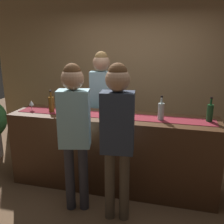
% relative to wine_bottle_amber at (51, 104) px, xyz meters
% --- Properties ---
extents(ground_plane, '(10.00, 10.00, 0.00)m').
position_rel_wine_bottle_amber_xyz_m(ground_plane, '(0.83, 0.04, -1.12)').
color(ground_plane, brown).
extents(back_wall, '(6.00, 0.12, 2.90)m').
position_rel_wine_bottle_amber_xyz_m(back_wall, '(0.83, 1.94, 0.33)').
color(back_wall, tan).
rests_on(back_wall, ground).
extents(bar_counter, '(2.70, 0.60, 1.01)m').
position_rel_wine_bottle_amber_xyz_m(bar_counter, '(0.83, 0.04, -0.62)').
color(bar_counter, '#472B19').
rests_on(bar_counter, ground).
extents(counter_runner_cloth, '(2.57, 0.28, 0.01)m').
position_rel_wine_bottle_amber_xyz_m(counter_runner_cloth, '(0.83, 0.04, -0.11)').
color(counter_runner_cloth, maroon).
rests_on(counter_runner_cloth, bar_counter).
extents(wine_bottle_amber, '(0.07, 0.07, 0.30)m').
position_rel_wine_bottle_amber_xyz_m(wine_bottle_amber, '(0.00, 0.00, 0.00)').
color(wine_bottle_amber, brown).
rests_on(wine_bottle_amber, bar_counter).
extents(wine_bottle_clear, '(0.07, 0.07, 0.30)m').
position_rel_wine_bottle_amber_xyz_m(wine_bottle_clear, '(1.45, 0.01, 0.00)').
color(wine_bottle_clear, '#B2C6C1').
rests_on(wine_bottle_clear, bar_counter).
extents(wine_bottle_green, '(0.07, 0.07, 0.30)m').
position_rel_wine_bottle_amber_xyz_m(wine_bottle_green, '(2.02, 0.09, 0.00)').
color(wine_bottle_green, '#194723').
rests_on(wine_bottle_green, bar_counter).
extents(wine_glass_near_customer, '(0.07, 0.07, 0.14)m').
position_rel_wine_bottle_amber_xyz_m(wine_glass_near_customer, '(1.06, -0.04, -0.01)').
color(wine_glass_near_customer, silver).
rests_on(wine_glass_near_customer, bar_counter).
extents(wine_glass_mid_counter, '(0.07, 0.07, 0.14)m').
position_rel_wine_bottle_amber_xyz_m(wine_glass_mid_counter, '(-0.31, 0.01, -0.01)').
color(wine_glass_mid_counter, silver).
rests_on(wine_glass_mid_counter, bar_counter).
extents(bartender, '(0.36, 0.25, 1.80)m').
position_rel_wine_bottle_amber_xyz_m(bartender, '(0.52, 0.62, 0.00)').
color(bartender, '#26262B').
rests_on(bartender, ground).
extents(customer_sipping, '(0.36, 0.24, 1.75)m').
position_rel_wine_bottle_amber_xyz_m(customer_sipping, '(1.05, -0.60, -0.04)').
color(customer_sipping, brown).
rests_on(customer_sipping, ground).
extents(customer_browsing, '(0.38, 0.27, 1.73)m').
position_rel_wine_bottle_amber_xyz_m(customer_browsing, '(0.56, -0.55, -0.05)').
color(customer_browsing, '#33333D').
rests_on(customer_browsing, ground).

